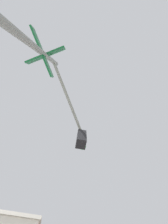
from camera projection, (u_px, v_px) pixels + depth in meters
name	position (u px, v px, depth m)	size (l,w,h in m)	color
traffic_signal_near	(58.00, 101.00, 2.61)	(1.86, 2.80, 6.10)	slate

